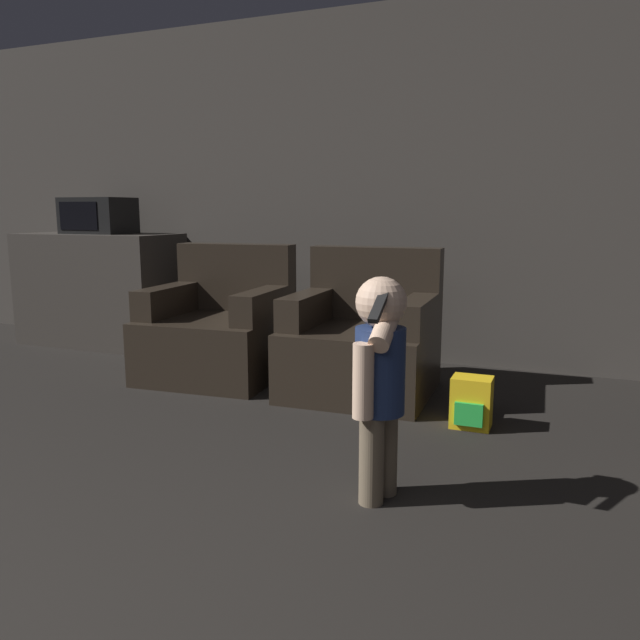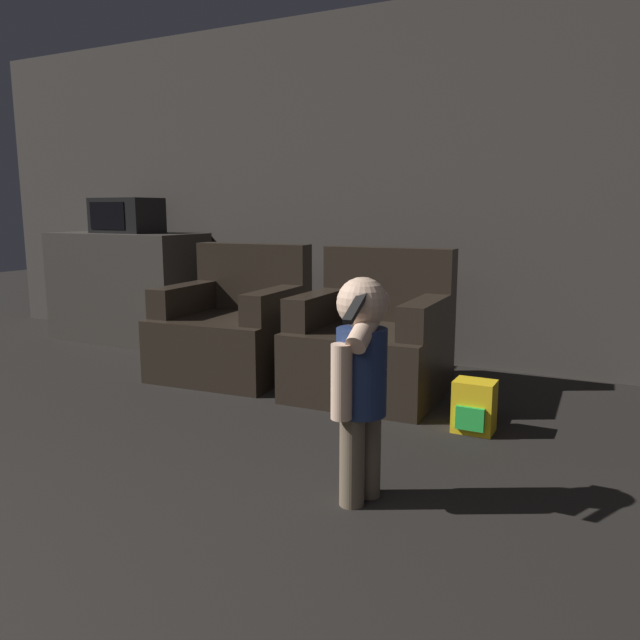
{
  "view_description": "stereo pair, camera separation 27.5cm",
  "coord_description": "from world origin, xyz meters",
  "px_view_note": "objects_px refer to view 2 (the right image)",
  "views": [
    {
      "loc": [
        1.29,
        -0.1,
        1.13
      ],
      "look_at": [
        0.11,
        2.83,
        0.58
      ],
      "focal_mm": 35.0,
      "sensor_mm": 36.0,
      "label": 1
    },
    {
      "loc": [
        1.54,
        0.02,
        1.13
      ],
      "look_at": [
        0.11,
        2.83,
        0.58
      ],
      "focal_mm": 35.0,
      "sensor_mm": 36.0,
      "label": 2
    }
  ],
  "objects_px": {
    "person_toddler": "(361,372)",
    "toy_backpack": "(474,407)",
    "microwave": "(127,216)",
    "armchair_right": "(372,344)",
    "armchair_left": "(234,329)"
  },
  "relations": [
    {
      "from": "person_toddler",
      "to": "toy_backpack",
      "type": "height_order",
      "value": "person_toddler"
    },
    {
      "from": "person_toddler",
      "to": "toy_backpack",
      "type": "xyz_separation_m",
      "value": [
        0.22,
        0.98,
        -0.39
      ]
    },
    {
      "from": "person_toddler",
      "to": "microwave",
      "type": "relative_size",
      "value": 1.63
    },
    {
      "from": "armchair_right",
      "to": "person_toddler",
      "type": "relative_size",
      "value": 1.01
    },
    {
      "from": "toy_backpack",
      "to": "person_toddler",
      "type": "bearing_deg",
      "value": -102.49
    },
    {
      "from": "armchair_left",
      "to": "toy_backpack",
      "type": "xyz_separation_m",
      "value": [
        1.78,
        -0.43,
        -0.18
      ]
    },
    {
      "from": "person_toddler",
      "to": "microwave",
      "type": "distance_m",
      "value": 3.66
    },
    {
      "from": "armchair_left",
      "to": "armchair_right",
      "type": "distance_m",
      "value": 1.04
    },
    {
      "from": "person_toddler",
      "to": "microwave",
      "type": "xyz_separation_m",
      "value": [
        -3.04,
        1.97,
        0.56
      ]
    },
    {
      "from": "armchair_left",
      "to": "person_toddler",
      "type": "bearing_deg",
      "value": -45.93
    },
    {
      "from": "toy_backpack",
      "to": "microwave",
      "type": "bearing_deg",
      "value": 163.21
    },
    {
      "from": "armchair_left",
      "to": "microwave",
      "type": "height_order",
      "value": "microwave"
    },
    {
      "from": "armchair_left",
      "to": "microwave",
      "type": "distance_m",
      "value": 1.75
    },
    {
      "from": "microwave",
      "to": "toy_backpack",
      "type": "bearing_deg",
      "value": -16.79
    },
    {
      "from": "armchair_left",
      "to": "person_toddler",
      "type": "distance_m",
      "value": 2.12
    }
  ]
}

